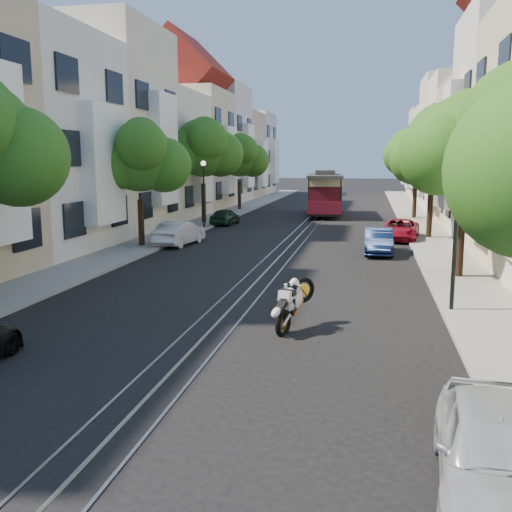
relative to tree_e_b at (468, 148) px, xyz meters
The scene contains 24 objects.
ground 20.91m from the tree_e_b, 110.89° to the left, with size 200.00×200.00×0.00m, color black.
sidewalk_east 19.59m from the tree_e_b, 90.03° to the left, with size 2.50×80.00×0.12m, color gray.
sidewalk_west 24.38m from the tree_e_b, 127.33° to the left, with size 2.50×80.00×0.12m, color gray.
rail_left 21.10m from the tree_e_b, 112.32° to the left, with size 0.06×80.00×0.02m, color gray.
rail_slot 20.90m from the tree_e_b, 110.89° to the left, with size 0.06×80.00×0.02m, color gray.
rail_right 20.72m from the tree_e_b, 109.43° to the left, with size 0.06×80.00×0.02m, color gray.
lane_line 20.91m from the tree_e_b, 110.89° to the left, with size 0.08×80.00×0.01m, color tan.
townhouses_east 19.50m from the tree_e_b, 76.32° to the left, with size 7.75×72.00×12.00m.
townhouses_west 26.92m from the tree_e_b, 135.29° to the left, with size 7.75×72.00×11.76m.
tree_e_b is the anchor object (origin of this frame).
tree_e_c 11.00m from the tree_e_b, 90.00° to the left, with size 4.84×3.99×6.52m.
tree_e_d 22.00m from the tree_e_b, 90.00° to the left, with size 5.01×4.16×6.85m.
tree_w_b 15.25m from the tree_e_b, 160.85° to the left, with size 4.72×3.87×6.27m.
tree_w_c 21.53m from the tree_e_b, 131.99° to the left, with size 5.13×4.28×7.09m.
tree_w_d 30.60m from the tree_e_b, 118.07° to the left, with size 4.84×3.99×6.52m.
lamp_east 5.41m from the tree_e_b, 100.93° to the right, with size 0.32×0.32×4.16m.
lamp_west 18.90m from the tree_e_b, 136.15° to the left, with size 0.32×0.32×4.16m.
sportbike_rider 9.94m from the tree_e_b, 124.98° to the right, with size 0.88×1.75×1.33m.
cable_car 24.74m from the tree_e_b, 105.97° to the left, with size 3.17×8.59×3.25m.
parked_car_e_near 14.98m from the tree_e_b, 96.62° to the right, with size 1.51×3.75×1.28m, color #AFB3BB.
parked_car_e_mid 7.33m from the tree_e_b, 118.24° to the left, with size 1.26×3.62×1.19m, color #0C193C.
parked_car_e_far 11.26m from the tree_e_b, 99.14° to the left, with size 1.89×4.11×1.14m, color maroon.
parked_car_w_mid 14.84m from the tree_e_b, 154.45° to the left, with size 1.31×3.76×1.24m, color silver.
parked_car_w_far 20.74m from the tree_e_b, 129.28° to the left, with size 1.31×3.25×1.11m, color #13311E.
Camera 1 is at (3.89, -12.57, 4.31)m, focal length 40.00 mm.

